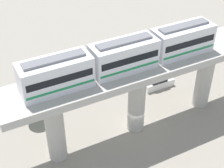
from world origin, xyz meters
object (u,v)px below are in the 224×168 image
object	(u,v)px
parked_car_silver	(36,89)
tree_far_corner	(31,99)
train	(124,56)
parked_car_white	(158,82)
parked_car_blue	(147,59)

from	to	relation	value
parked_car_silver	tree_far_corner	xyz separation A→B (m)	(-4.95, 1.77, 2.40)
train	parked_car_silver	size ratio (longest dim) A/B	4.65
train	parked_car_white	bearing A→B (deg)	-56.61
parked_car_blue	tree_far_corner	distance (m)	19.21
parked_car_white	parked_car_silver	distance (m)	16.12
train	parked_car_silver	world-z (taller)	train
parked_car_white	parked_car_blue	distance (m)	5.77
train	parked_car_silver	xyz separation A→B (m)	(11.59, 6.49, -9.41)
parked_car_blue	parked_car_white	bearing A→B (deg)	161.00
parked_car_white	tree_far_corner	bearing A→B (deg)	86.92
train	parked_car_blue	world-z (taller)	train
parked_car_white	parked_car_blue	world-z (taller)	same
train	parked_car_silver	bearing A→B (deg)	29.26
train	parked_car_white	size ratio (longest dim) A/B	4.86
tree_far_corner	parked_car_white	bearing A→B (deg)	-93.61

